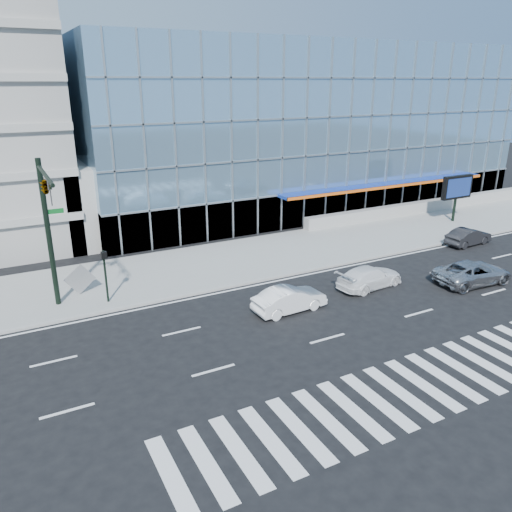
{
  "coord_description": "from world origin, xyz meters",
  "views": [
    {
      "loc": [
        -13.09,
        -21.33,
        11.82
      ],
      "look_at": [
        -0.21,
        3.0,
        2.1
      ],
      "focal_mm": 35.0,
      "sensor_mm": 36.0,
      "label": 1
    }
  ],
  "objects_px": {
    "ped_signal_post": "(105,268)",
    "white_sedan": "(289,299)",
    "traffic_signal": "(46,203)",
    "marquee_sign": "(457,188)",
    "white_suv": "(370,277)",
    "silver_suv": "(473,273)",
    "tilted_panel": "(80,279)",
    "dark_sedan": "(468,237)"
  },
  "relations": [
    {
      "from": "traffic_signal",
      "to": "marquee_sign",
      "type": "distance_m",
      "value": 33.32
    },
    {
      "from": "ped_signal_post",
      "to": "white_suv",
      "type": "bearing_deg",
      "value": -18.61
    },
    {
      "from": "ped_signal_post",
      "to": "tilted_panel",
      "type": "height_order",
      "value": "ped_signal_post"
    },
    {
      "from": "silver_suv",
      "to": "white_suv",
      "type": "distance_m",
      "value": 6.5
    },
    {
      "from": "tilted_panel",
      "to": "traffic_signal",
      "type": "bearing_deg",
      "value": -129.9
    },
    {
      "from": "traffic_signal",
      "to": "white_suv",
      "type": "bearing_deg",
      "value": -14.85
    },
    {
      "from": "marquee_sign",
      "to": "white_sedan",
      "type": "distance_m",
      "value": 23.72
    },
    {
      "from": "ped_signal_post",
      "to": "white_sedan",
      "type": "height_order",
      "value": "ped_signal_post"
    },
    {
      "from": "marquee_sign",
      "to": "dark_sedan",
      "type": "height_order",
      "value": "marquee_sign"
    },
    {
      "from": "white_sedan",
      "to": "dark_sedan",
      "type": "xyz_separation_m",
      "value": [
        18.0,
        3.5,
        -0.03
      ]
    },
    {
      "from": "traffic_signal",
      "to": "dark_sedan",
      "type": "xyz_separation_m",
      "value": [
        28.97,
        -1.57,
        -5.52
      ]
    },
    {
      "from": "white_sedan",
      "to": "tilted_panel",
      "type": "distance_m",
      "value": 12.07
    },
    {
      "from": "traffic_signal",
      "to": "silver_suv",
      "type": "distance_m",
      "value": 24.63
    },
    {
      "from": "marquee_sign",
      "to": "silver_suv",
      "type": "bearing_deg",
      "value": -133.9
    },
    {
      "from": "silver_suv",
      "to": "white_sedan",
      "type": "relative_size",
      "value": 1.22
    },
    {
      "from": "white_sedan",
      "to": "dark_sedan",
      "type": "height_order",
      "value": "white_sedan"
    },
    {
      "from": "ped_signal_post",
      "to": "white_suv",
      "type": "distance_m",
      "value": 15.35
    },
    {
      "from": "traffic_signal",
      "to": "tilted_panel",
      "type": "bearing_deg",
      "value": 58.48
    },
    {
      "from": "ped_signal_post",
      "to": "silver_suv",
      "type": "xyz_separation_m",
      "value": [
        20.48,
        -7.37,
        -1.44
      ]
    },
    {
      "from": "traffic_signal",
      "to": "ped_signal_post",
      "type": "xyz_separation_m",
      "value": [
        2.5,
        0.37,
        -4.02
      ]
    },
    {
      "from": "silver_suv",
      "to": "traffic_signal",
      "type": "bearing_deg",
      "value": 77.46
    },
    {
      "from": "white_suv",
      "to": "white_sedan",
      "type": "height_order",
      "value": "white_sedan"
    },
    {
      "from": "marquee_sign",
      "to": "white_suv",
      "type": "xyz_separation_m",
      "value": [
        -16.02,
        -7.92,
        -2.42
      ]
    },
    {
      "from": "tilted_panel",
      "to": "dark_sedan",
      "type": "bearing_deg",
      "value": -16.24
    },
    {
      "from": "traffic_signal",
      "to": "tilted_panel",
      "type": "relative_size",
      "value": 6.15
    },
    {
      "from": "ped_signal_post",
      "to": "white_suv",
      "type": "xyz_separation_m",
      "value": [
        14.48,
        -4.87,
        -1.49
      ]
    },
    {
      "from": "marquee_sign",
      "to": "white_sedan",
      "type": "relative_size",
      "value": 0.97
    },
    {
      "from": "traffic_signal",
      "to": "ped_signal_post",
      "type": "relative_size",
      "value": 2.67
    },
    {
      "from": "silver_suv",
      "to": "ped_signal_post",
      "type": "bearing_deg",
      "value": 74.61
    },
    {
      "from": "marquee_sign",
      "to": "silver_suv",
      "type": "distance_m",
      "value": 14.65
    },
    {
      "from": "silver_suv",
      "to": "white_sedan",
      "type": "xyz_separation_m",
      "value": [
        -12.0,
        1.92,
        -0.02
      ]
    },
    {
      "from": "ped_signal_post",
      "to": "marquee_sign",
      "type": "height_order",
      "value": "marquee_sign"
    },
    {
      "from": "ped_signal_post",
      "to": "dark_sedan",
      "type": "xyz_separation_m",
      "value": [
        26.48,
        -1.94,
        -1.49
      ]
    },
    {
      "from": "silver_suv",
      "to": "tilted_panel",
      "type": "relative_size",
      "value": 3.86
    },
    {
      "from": "white_suv",
      "to": "tilted_panel",
      "type": "xyz_separation_m",
      "value": [
        -15.6,
        6.74,
        0.41
      ]
    },
    {
      "from": "silver_suv",
      "to": "dark_sedan",
      "type": "height_order",
      "value": "silver_suv"
    },
    {
      "from": "marquee_sign",
      "to": "tilted_panel",
      "type": "relative_size",
      "value": 3.08
    },
    {
      "from": "marquee_sign",
      "to": "dark_sedan",
      "type": "xyz_separation_m",
      "value": [
        -4.02,
        -4.99,
        -2.42
      ]
    },
    {
      "from": "white_sedan",
      "to": "dark_sedan",
      "type": "distance_m",
      "value": 18.34
    },
    {
      "from": "traffic_signal",
      "to": "white_sedan",
      "type": "bearing_deg",
      "value": -24.79
    },
    {
      "from": "marquee_sign",
      "to": "dark_sedan",
      "type": "relative_size",
      "value": 1.02
    },
    {
      "from": "marquee_sign",
      "to": "white_suv",
      "type": "bearing_deg",
      "value": -153.69
    }
  ]
}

